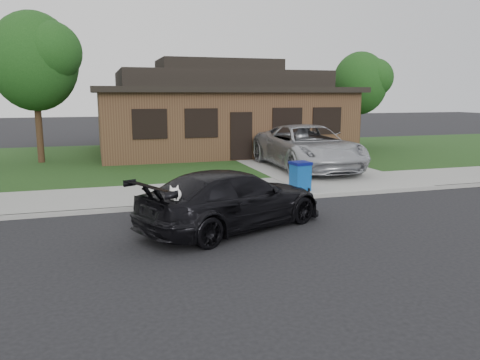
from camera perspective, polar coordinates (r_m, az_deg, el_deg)
name	(u,v)px	position (r m, az deg, el deg)	size (l,w,h in m)	color
ground	(214,246)	(9.61, -3.22, -8.08)	(120.00, 120.00, 0.00)	black
sidewalk	(174,194)	(14.34, -8.05, -1.72)	(60.00, 3.00, 0.12)	gray
curb	(183,205)	(12.89, -6.98, -3.06)	(60.00, 0.12, 0.12)	gray
lawn	(146,160)	(22.16, -11.36, 2.46)	(60.00, 13.00, 0.13)	#193814
driveway	(291,163)	(20.76, 6.24, 2.09)	(4.50, 13.00, 0.14)	gray
sedan	(233,199)	(10.70, -0.90, -2.38)	(5.03, 3.64, 1.35)	black
minivan	(307,147)	(18.77, 8.20, 4.02)	(2.84, 6.17, 1.71)	#B2B5BA
recycling_bin	(300,176)	(14.42, 7.36, 0.47)	(0.61, 0.62, 0.91)	#0D4794
house	(218,112)	(24.65, -2.65, 8.26)	(12.60, 8.60, 4.65)	#422B1C
tree_0	(38,60)	(21.89, -23.43, 13.32)	(3.78, 3.60, 6.34)	#332114
tree_1	(363,82)	(27.31, 14.77, 11.46)	(3.15, 3.00, 5.25)	#332114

